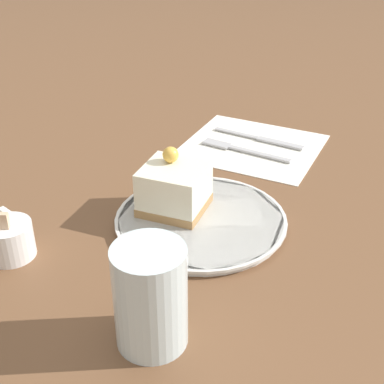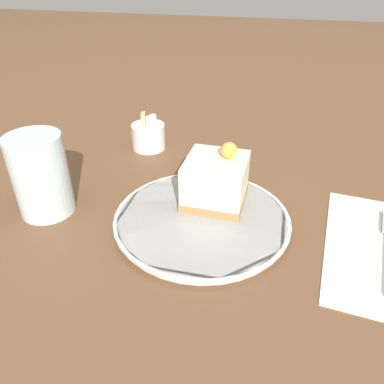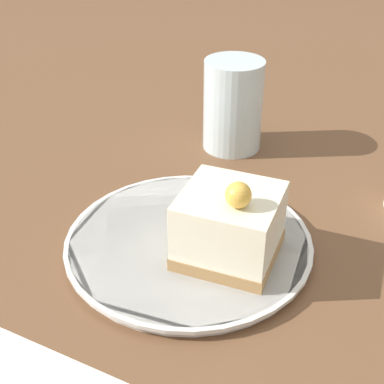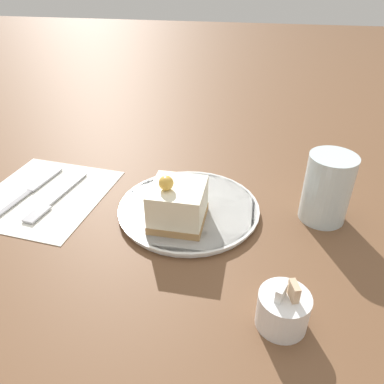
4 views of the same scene
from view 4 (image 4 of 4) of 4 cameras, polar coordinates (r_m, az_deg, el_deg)
The scene contains 8 objects.
ground_plane at distance 0.68m, azimuth -3.03°, elevation -1.67°, with size 4.00×4.00×0.00m, color brown.
plate at distance 0.66m, azimuth -0.47°, elevation -2.55°, with size 0.25×0.25×0.01m.
cake_slice at distance 0.60m, azimuth -2.18°, elevation -1.83°, with size 0.09×0.09×0.09m.
napkin at distance 0.76m, azimuth -21.55°, elevation -0.41°, with size 0.24×0.26×0.00m.
fork at distance 0.73m, azimuth -20.41°, elevation -1.20°, with size 0.05×0.17×0.00m.
knife at distance 0.78m, azimuth -22.67°, elevation 0.80°, with size 0.04×0.18×0.00m.
sugar_bowl at distance 0.49m, azimuth 13.69°, elevation -17.01°, with size 0.06×0.06×0.07m.
drinking_glass at distance 0.66m, azimuth 19.86°, elevation 0.76°, with size 0.08×0.08×0.12m.
Camera 4 is at (-0.13, 0.55, 0.39)m, focal length 35.00 mm.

